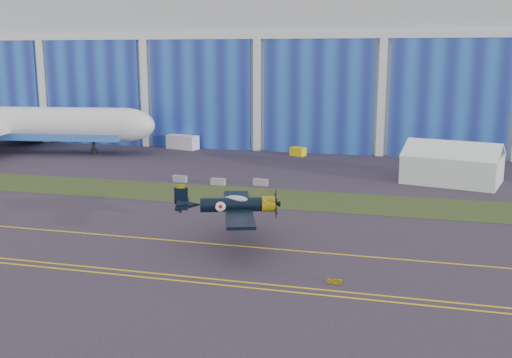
% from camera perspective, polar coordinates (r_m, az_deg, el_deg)
% --- Properties ---
extents(ground, '(260.00, 260.00, 0.00)m').
position_cam_1_polar(ground, '(64.58, -10.88, -4.08)').
color(ground, '#372C3B').
rests_on(ground, ground).
extents(grass_median, '(260.00, 10.00, 0.02)m').
position_cam_1_polar(grass_median, '(77.01, -6.43, -1.33)').
color(grass_median, '#475128').
rests_on(grass_median, ground).
extents(hangar, '(220.00, 45.70, 30.00)m').
position_cam_1_polar(hangar, '(130.57, 2.65, 10.75)').
color(hangar, silver).
rests_on(hangar, ground).
extents(taxiway_centreline, '(200.00, 0.20, 0.02)m').
position_cam_1_polar(taxiway_centreline, '(60.30, -12.91, -5.32)').
color(taxiway_centreline, yellow).
rests_on(taxiway_centreline, ground).
extents(edge_line_near, '(80.00, 0.20, 0.02)m').
position_cam_1_polar(edge_line_near, '(52.52, -17.71, -8.19)').
color(edge_line_near, yellow).
rests_on(edge_line_near, ground).
extents(edge_line_far, '(80.00, 0.20, 0.02)m').
position_cam_1_polar(edge_line_far, '(53.31, -17.13, -7.85)').
color(edge_line_far, yellow).
rests_on(edge_line_far, ground).
extents(guard_board_right, '(1.20, 0.15, 0.35)m').
position_cam_1_polar(guard_board_right, '(47.50, 7.49, -9.65)').
color(guard_board_right, yellow).
rests_on(guard_board_right, ground).
extents(warbird, '(14.57, 16.00, 3.92)m').
position_cam_1_polar(warbird, '(55.64, -2.34, -2.45)').
color(warbird, black).
rests_on(warbird, ground).
extents(tent, '(14.45, 12.01, 5.85)m').
position_cam_1_polar(tent, '(86.78, 18.24, 1.60)').
color(tent, white).
rests_on(tent, ground).
extents(shipping_container, '(6.37, 3.78, 2.58)m').
position_cam_1_polar(shipping_container, '(112.62, -7.01, 3.51)').
color(shipping_container, white).
rests_on(shipping_container, ground).
extents(tug, '(2.95, 2.45, 1.47)m').
position_cam_1_polar(tug, '(104.69, 4.02, 2.63)').
color(tug, yellow).
rests_on(tug, ground).
extents(barrier_a, '(2.06, 0.84, 0.90)m').
position_cam_1_polar(barrier_a, '(83.73, -7.26, 0.02)').
color(barrier_a, gray).
rests_on(barrier_a, ground).
extents(barrier_b, '(2.03, 0.71, 0.90)m').
position_cam_1_polar(barrier_b, '(81.33, -3.64, -0.26)').
color(barrier_b, '#9D8B93').
rests_on(barrier_b, ground).
extents(barrier_c, '(2.05, 0.78, 0.90)m').
position_cam_1_polar(barrier_c, '(80.79, 0.44, -0.31)').
color(barrier_c, gray).
rests_on(barrier_c, ground).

